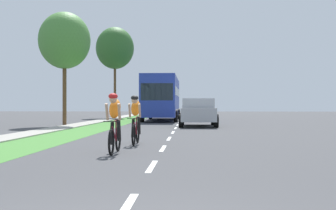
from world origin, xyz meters
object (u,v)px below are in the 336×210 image
at_px(pickup_silver, 198,112).
at_px(street_tree_near, 65,41).
at_px(cyclist_trailing, 136,119).
at_px(cyclist_lead, 115,123).
at_px(bus_blue, 162,96).
at_px(street_tree_far, 115,48).

distance_m(pickup_silver, street_tree_near, 9.30).
distance_m(cyclist_trailing, pickup_silver, 12.16).
relative_size(cyclist_trailing, street_tree_near, 0.25).
bearing_deg(cyclist_trailing, cyclist_lead, -94.91).
distance_m(cyclist_trailing, bus_blue, 21.98).
bearing_deg(bus_blue, street_tree_near, -119.83).
bearing_deg(pickup_silver, street_tree_near, 176.13).
distance_m(cyclist_lead, street_tree_far, 32.47).
distance_m(bus_blue, street_tree_far, 9.84).
relative_size(cyclist_lead, pickup_silver, 0.34).
relative_size(street_tree_near, street_tree_far, 0.78).
relative_size(cyclist_lead, street_tree_near, 0.25).
height_order(cyclist_lead, street_tree_far, street_tree_far).
bearing_deg(cyclist_trailing, street_tree_far, 101.08).
xyz_separation_m(bus_blue, street_tree_near, (-5.41, -9.43, 3.23)).
distance_m(pickup_silver, bus_blue, 10.43).
height_order(cyclist_lead, bus_blue, bus_blue).
bearing_deg(cyclist_lead, bus_blue, 90.73).
relative_size(pickup_silver, street_tree_far, 0.57).
xyz_separation_m(cyclist_lead, bus_blue, (-0.31, 24.57, 1.17)).
bearing_deg(street_tree_near, cyclist_trailing, -64.57).
height_order(cyclist_trailing, street_tree_near, street_tree_near).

